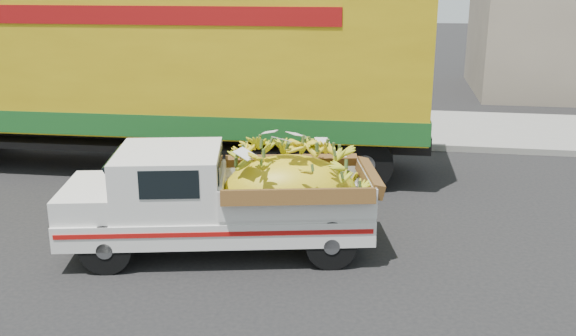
# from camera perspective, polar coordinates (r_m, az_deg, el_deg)

# --- Properties ---
(ground) EXTENTS (100.00, 100.00, 0.00)m
(ground) POSITION_cam_1_polar(r_m,az_deg,el_deg) (10.72, -14.13, -6.11)
(ground) COLOR black
(ground) RESTS_ON ground
(curb) EXTENTS (60.00, 0.25, 0.15)m
(curb) POSITION_cam_1_polar(r_m,az_deg,el_deg) (16.48, -5.41, 2.66)
(curb) COLOR gray
(curb) RESTS_ON ground
(sidewalk) EXTENTS (60.00, 4.00, 0.14)m
(sidewalk) POSITION_cam_1_polar(r_m,az_deg,el_deg) (18.46, -3.76, 4.22)
(sidewalk) COLOR gray
(sidewalk) RESTS_ON ground
(building_left) EXTENTS (18.00, 6.00, 5.00)m
(building_left) POSITION_cam_1_polar(r_m,az_deg,el_deg) (26.44, -18.37, 12.56)
(building_left) COLOR gray
(building_left) RESTS_ON ground
(pickup_truck) EXTENTS (4.81, 2.60, 1.60)m
(pickup_truck) POSITION_cam_1_polar(r_m,az_deg,el_deg) (9.73, -4.14, -2.57)
(pickup_truck) COLOR black
(pickup_truck) RESTS_ON ground
(semi_trailer) EXTENTS (12.02, 2.83, 3.80)m
(semi_trailer) POSITION_cam_1_polar(r_m,az_deg,el_deg) (14.12, -12.32, 8.45)
(semi_trailer) COLOR black
(semi_trailer) RESTS_ON ground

